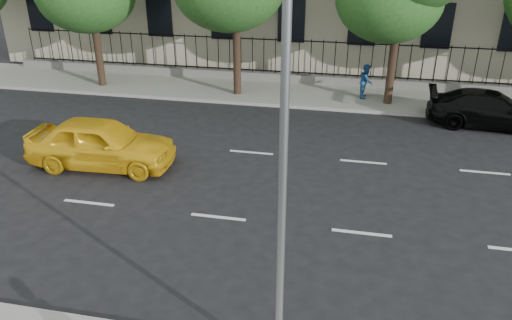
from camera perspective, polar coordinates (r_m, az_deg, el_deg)
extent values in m
plane|color=black|center=(12.34, -7.50, -12.55)|extent=(120.00, 120.00, 0.00)
cube|color=gray|center=(24.54, 2.91, 7.72)|extent=(60.00, 4.00, 0.15)
cube|color=slate|center=(26.07, 3.51, 9.41)|extent=(30.00, 0.50, 0.40)
cube|color=black|center=(25.99, 3.53, 10.05)|extent=(28.80, 0.05, 0.05)
cube|color=black|center=(25.61, 3.63, 13.50)|extent=(28.80, 0.05, 0.05)
cylinder|color=slate|center=(7.68, 3.10, -0.93)|extent=(0.14, 0.14, 8.00)
cylinder|color=#382619|center=(26.24, -17.52, 11.31)|extent=(0.36, 0.36, 2.97)
cylinder|color=#382619|center=(23.68, -2.19, 11.45)|extent=(0.36, 0.36, 3.32)
cylinder|color=#382619|center=(23.12, 15.20, 9.92)|extent=(0.36, 0.36, 3.08)
imported|color=yellow|center=(17.60, -17.26, 1.87)|extent=(5.03, 2.21, 1.69)
imported|color=black|center=(22.40, 25.26, 5.25)|extent=(5.10, 2.38, 1.44)
imported|color=#205095|center=(23.88, 12.47, 8.80)|extent=(0.66, 0.81, 1.56)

